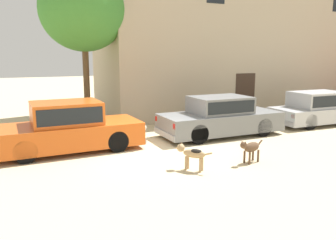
{
  "coord_description": "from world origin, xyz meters",
  "views": [
    {
      "loc": [
        -3.72,
        -9.68,
        2.95
      ],
      "look_at": [
        0.57,
        0.2,
        0.9
      ],
      "focal_mm": 36.47,
      "sensor_mm": 36.0,
      "label": 1
    }
  ],
  "objects_px": {
    "parked_sedan_second": "(220,116)",
    "stray_dog_tan": "(250,148)",
    "stray_dog_spotted": "(191,153)",
    "parked_sedan_nearest": "(68,127)",
    "acacia_tree_left": "(83,10)",
    "parked_sedan_third": "(319,108)"
  },
  "relations": [
    {
      "from": "parked_sedan_second",
      "to": "stray_dog_tan",
      "type": "bearing_deg",
      "value": -108.41
    },
    {
      "from": "stray_dog_spotted",
      "to": "parked_sedan_nearest",
      "type": "bearing_deg",
      "value": -0.78
    },
    {
      "from": "parked_sedan_second",
      "to": "stray_dog_tan",
      "type": "relative_size",
      "value": 4.93
    },
    {
      "from": "stray_dog_spotted",
      "to": "stray_dog_tan",
      "type": "bearing_deg",
      "value": -134.12
    },
    {
      "from": "parked_sedan_second",
      "to": "acacia_tree_left",
      "type": "height_order",
      "value": "acacia_tree_left"
    },
    {
      "from": "parked_sedan_nearest",
      "to": "parked_sedan_third",
      "type": "distance_m",
      "value": 10.57
    },
    {
      "from": "stray_dog_tan",
      "to": "parked_sedan_second",
      "type": "bearing_deg",
      "value": -123.28
    },
    {
      "from": "parked_sedan_second",
      "to": "parked_sedan_nearest",
      "type": "bearing_deg",
      "value": 178.01
    },
    {
      "from": "parked_sedan_second",
      "to": "parked_sedan_third",
      "type": "relative_size",
      "value": 1.02
    },
    {
      "from": "parked_sedan_third",
      "to": "stray_dog_spotted",
      "type": "height_order",
      "value": "parked_sedan_third"
    },
    {
      "from": "parked_sedan_second",
      "to": "stray_dog_tan",
      "type": "distance_m",
      "value": 3.36
    },
    {
      "from": "parked_sedan_second",
      "to": "acacia_tree_left",
      "type": "relative_size",
      "value": 0.74
    },
    {
      "from": "parked_sedan_third",
      "to": "acacia_tree_left",
      "type": "height_order",
      "value": "acacia_tree_left"
    },
    {
      "from": "parked_sedan_nearest",
      "to": "acacia_tree_left",
      "type": "xyz_separation_m",
      "value": [
        1.28,
        3.66,
        3.98
      ]
    },
    {
      "from": "stray_dog_spotted",
      "to": "acacia_tree_left",
      "type": "distance_m",
      "value": 8.2
    },
    {
      "from": "parked_sedan_third",
      "to": "stray_dog_tan",
      "type": "height_order",
      "value": "parked_sedan_third"
    },
    {
      "from": "parked_sedan_nearest",
      "to": "stray_dog_tan",
      "type": "height_order",
      "value": "parked_sedan_nearest"
    },
    {
      "from": "parked_sedan_nearest",
      "to": "stray_dog_spotted",
      "type": "distance_m",
      "value": 4.17
    },
    {
      "from": "acacia_tree_left",
      "to": "parked_sedan_nearest",
      "type": "bearing_deg",
      "value": -109.27
    },
    {
      "from": "parked_sedan_second",
      "to": "stray_dog_spotted",
      "type": "height_order",
      "value": "parked_sedan_second"
    },
    {
      "from": "parked_sedan_nearest",
      "to": "parked_sedan_third",
      "type": "height_order",
      "value": "parked_sedan_nearest"
    },
    {
      "from": "parked_sedan_second",
      "to": "stray_dog_spotted",
      "type": "xyz_separation_m",
      "value": [
        -2.79,
        -3.08,
        -0.26
      ]
    }
  ]
}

